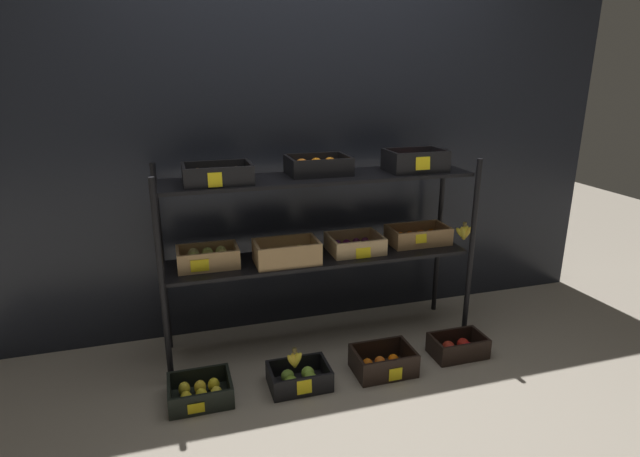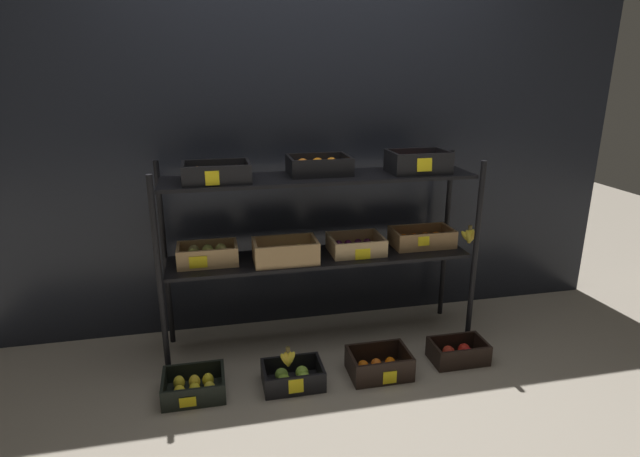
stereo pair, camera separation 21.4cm
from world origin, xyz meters
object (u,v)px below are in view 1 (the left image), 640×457
at_px(crate_ground_apple_red, 458,348).
at_px(display_rack, 321,219).
at_px(crate_ground_apple_green, 299,378).
at_px(crate_ground_tangerine, 383,363).
at_px(banana_bunch_loose, 295,360).
at_px(crate_ground_lemon, 200,392).

bearing_deg(crate_ground_apple_red, display_rack, 152.06).
distance_m(crate_ground_apple_green, crate_ground_tangerine, 0.49).
xyz_separation_m(display_rack, banana_bunch_loose, (-0.27, -0.42, -0.63)).
relative_size(display_rack, crate_ground_apple_red, 5.98).
xyz_separation_m(display_rack, crate_ground_apple_red, (0.73, -0.39, -0.75)).
bearing_deg(crate_ground_apple_red, crate_ground_tangerine, -176.14).
relative_size(crate_ground_apple_green, crate_ground_apple_red, 1.01).
bearing_deg(crate_ground_apple_red, crate_ground_apple_green, -178.29).
bearing_deg(crate_ground_lemon, crate_ground_tangerine, -1.57).
distance_m(crate_ground_lemon, crate_ground_tangerine, 1.00).
bearing_deg(crate_ground_tangerine, crate_ground_lemon, 178.43).
height_order(crate_ground_apple_green, crate_ground_tangerine, crate_ground_tangerine).
height_order(crate_ground_lemon, crate_ground_apple_green, same).
height_order(display_rack, banana_bunch_loose, display_rack).
height_order(display_rack, crate_ground_apple_green, display_rack).
xyz_separation_m(display_rack, crate_ground_apple_green, (-0.25, -0.42, -0.75)).
distance_m(display_rack, crate_ground_apple_red, 1.12).
relative_size(display_rack, crate_ground_lemon, 5.98).
bearing_deg(banana_bunch_loose, crate_ground_lemon, 176.48).
relative_size(crate_ground_apple_red, banana_bunch_loose, 2.72).
bearing_deg(crate_ground_lemon, banana_bunch_loose, -3.52).
xyz_separation_m(crate_ground_apple_green, banana_bunch_loose, (-0.02, -0.01, 0.12)).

